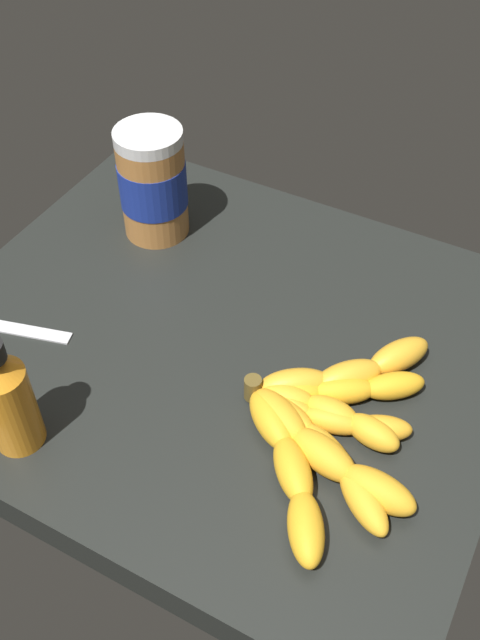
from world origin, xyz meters
TOP-DOWN VIEW (x-y plane):
  - ground_plane at (0.00, 0.00)cm, footprint 70.48×60.81cm
  - banana_bunch at (17.04, -7.29)cm, footprint 22.33×33.98cm
  - peanut_butter_jar at (-18.33, 13.78)cm, footprint 9.27×9.27cm
  - honey_bottle at (-11.94, -23.43)cm, footprint 5.40×5.40cm

SIDE VIEW (x-z plane):
  - ground_plane at x=0.00cm, z-range -4.99..0.00cm
  - banana_bunch at x=17.04cm, z-range -0.17..3.57cm
  - honey_bottle at x=-11.94cm, z-range -0.65..14.44cm
  - peanut_butter_jar at x=-18.33cm, z-range -0.03..15.92cm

